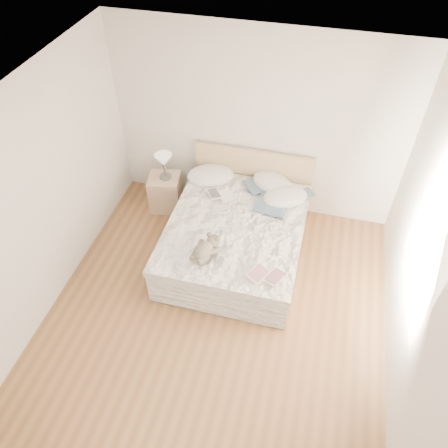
{
  "coord_description": "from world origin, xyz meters",
  "views": [
    {
      "loc": [
        0.85,
        -2.77,
        4.52
      ],
      "look_at": [
        -0.14,
        1.05,
        0.62
      ],
      "focal_mm": 35.0,
      "sensor_mm": 36.0,
      "label": 1
    }
  ],
  "objects": [
    {
      "name": "floor",
      "position": [
        0.0,
        0.0,
        0.0
      ],
      "size": [
        4.0,
        4.5,
        0.0
      ],
      "primitive_type": "cube",
      "color": "brown",
      "rests_on": "ground"
    },
    {
      "name": "ceiling",
      "position": [
        0.0,
        0.0,
        2.7
      ],
      "size": [
        4.0,
        4.5,
        0.0
      ],
      "primitive_type": "cube",
      "color": "white",
      "rests_on": "ground"
    },
    {
      "name": "wall_back",
      "position": [
        0.0,
        2.25,
        1.35
      ],
      "size": [
        4.0,
        0.02,
        2.7
      ],
      "primitive_type": "cube",
      "color": "silver",
      "rests_on": "ground"
    },
    {
      "name": "wall_left",
      "position": [
        -2.0,
        0.0,
        1.35
      ],
      "size": [
        0.02,
        4.5,
        2.7
      ],
      "primitive_type": "cube",
      "color": "silver",
      "rests_on": "ground"
    },
    {
      "name": "wall_right",
      "position": [
        2.0,
        0.0,
        1.35
      ],
      "size": [
        0.02,
        4.5,
        2.7
      ],
      "primitive_type": "cube",
      "color": "silver",
      "rests_on": "ground"
    },
    {
      "name": "window",
      "position": [
        1.99,
        0.3,
        1.45
      ],
      "size": [
        0.02,
        1.3,
        1.1
      ],
      "primitive_type": "cube",
      "color": "white",
      "rests_on": "wall_right"
    },
    {
      "name": "bed",
      "position": [
        0.0,
        1.19,
        0.31
      ],
      "size": [
        1.72,
        2.14,
        1.0
      ],
      "color": "tan",
      "rests_on": "floor"
    },
    {
      "name": "nightstand",
      "position": [
        -1.24,
        1.82,
        0.28
      ],
      "size": [
        0.52,
        0.48,
        0.56
      ],
      "primitive_type": "cube",
      "rotation": [
        0.0,
        0.0,
        0.18
      ],
      "color": "tan",
      "rests_on": "floor"
    },
    {
      "name": "table_lamp",
      "position": [
        -1.22,
        1.83,
        0.84
      ],
      "size": [
        0.26,
        0.26,
        0.39
      ],
      "color": "#514D47",
      "rests_on": "nightstand"
    },
    {
      "name": "pillow_left",
      "position": [
        -0.57,
        1.94,
        0.64
      ],
      "size": [
        0.8,
        0.69,
        0.2
      ],
      "primitive_type": "ellipsoid",
      "rotation": [
        0.0,
        0.0,
        0.39
      ],
      "color": "white",
      "rests_on": "bed"
    },
    {
      "name": "pillow_middle",
      "position": [
        0.32,
        2.0,
        0.64
      ],
      "size": [
        0.74,
        0.67,
        0.18
      ],
      "primitive_type": "ellipsoid",
      "rotation": [
        0.0,
        0.0,
        -0.5
      ],
      "color": "silver",
      "rests_on": "bed"
    },
    {
      "name": "pillow_right",
      "position": [
        0.54,
        1.75,
        0.64
      ],
      "size": [
        0.75,
        0.68,
        0.18
      ],
      "primitive_type": "ellipsoid",
      "rotation": [
        0.0,
        0.0,
        0.52
      ],
      "color": "white",
      "rests_on": "bed"
    },
    {
      "name": "blouse",
      "position": [
        0.41,
        1.66,
        0.63
      ],
      "size": [
        0.76,
        0.8,
        0.03
      ],
      "primitive_type": null,
      "rotation": [
        0.0,
        0.0,
        -0.14
      ],
      "color": "#364D61",
      "rests_on": "bed"
    },
    {
      "name": "photo_book",
      "position": [
        -0.33,
        1.57,
        0.63
      ],
      "size": [
        0.42,
        0.4,
        0.03
      ],
      "primitive_type": "cube",
      "rotation": [
        0.0,
        0.0,
        0.62
      ],
      "color": "white",
      "rests_on": "bed"
    },
    {
      "name": "childrens_book",
      "position": [
        0.54,
        0.36,
        0.63
      ],
      "size": [
        0.47,
        0.41,
        0.03
      ],
      "primitive_type": "cube",
      "rotation": [
        0.0,
        0.0,
        -0.46
      ],
      "color": "beige",
      "rests_on": "bed"
    },
    {
      "name": "teddy_bear",
      "position": [
        -0.24,
        0.46,
        0.65
      ],
      "size": [
        0.37,
        0.44,
        0.2
      ],
      "primitive_type": null,
      "rotation": [
        0.0,
        0.0,
        -0.33
      ],
      "color": "#655A4C",
      "rests_on": "bed"
    }
  ]
}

